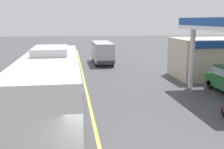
{
  "coord_description": "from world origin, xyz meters",
  "views": [
    {
      "loc": [
        -1.01,
        -6.8,
        4.97
      ],
      "look_at": [
        1.5,
        10.0,
        1.6
      ],
      "focal_mm": 44.4,
      "sensor_mm": 36.0,
      "label": 1
    }
  ],
  "objects": [
    {
      "name": "minibus_opposing_lane",
      "position": [
        2.57,
        24.63,
        1.47
      ],
      "size": [
        2.04,
        6.13,
        2.44
      ],
      "color": "#A5A5AD",
      "rests_on": "ground"
    },
    {
      "name": "ground",
      "position": [
        0.0,
        20.0,
        0.0
      ],
      "size": [
        120.0,
        120.0,
        0.0
      ],
      "primitive_type": "plane",
      "color": "#424247"
    },
    {
      "name": "coach_bus_main",
      "position": [
        -1.98,
        5.78,
        1.72
      ],
      "size": [
        2.6,
        11.04,
        3.69
      ],
      "color": "white",
      "rests_on": "ground"
    },
    {
      "name": "lane_divider_stripe",
      "position": [
        0.0,
        15.0,
        0.0
      ],
      "size": [
        0.16,
        50.0,
        0.01
      ],
      "primitive_type": "cube",
      "color": "#D8CC4C",
      "rests_on": "ground"
    }
  ]
}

